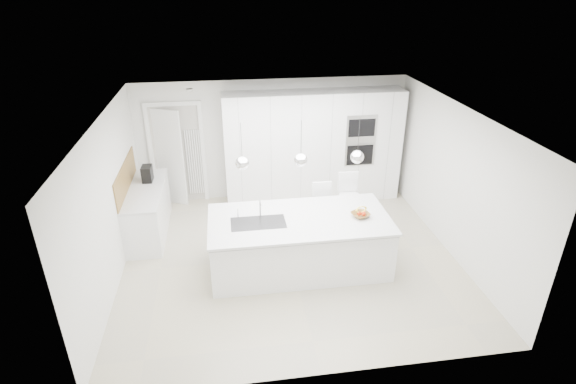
{
  "coord_description": "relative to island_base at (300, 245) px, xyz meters",
  "views": [
    {
      "loc": [
        -0.97,
        -6.29,
        4.34
      ],
      "look_at": [
        0.0,
        0.3,
        1.1
      ],
      "focal_mm": 28.0,
      "sensor_mm": 36.0,
      "label": 1
    }
  ],
  "objects": [
    {
      "name": "island_sink",
      "position": [
        -0.65,
        -0.0,
        0.39
      ],
      "size": [
        0.84,
        0.44,
        0.18
      ],
      "primitive_type": null,
      "color": "#3F3F42",
      "rests_on": "island_worktop"
    },
    {
      "name": "pendant_left",
      "position": [
        -0.85,
        -0.0,
        1.47
      ],
      "size": [
        0.2,
        0.2,
        0.2
      ],
      "primitive_type": "sphere",
      "color": "white",
      "rests_on": "ceiling"
    },
    {
      "name": "left_base_cabinets",
      "position": [
        -2.55,
        1.5,
        0.0
      ],
      "size": [
        0.6,
        1.8,
        0.86
      ],
      "primitive_type": "cube",
      "color": "white",
      "rests_on": "floor"
    },
    {
      "name": "fruit_bowl",
      "position": [
        0.96,
        -0.04,
        0.5
      ],
      "size": [
        0.35,
        0.35,
        0.07
      ],
      "primitive_type": "imported",
      "rotation": [
        0.0,
        0.0,
        0.34
      ],
      "color": "olive",
      "rests_on": "island_worktop"
    },
    {
      "name": "island_tap",
      "position": [
        -0.6,
        0.2,
        0.62
      ],
      "size": [
        0.02,
        0.02,
        0.3
      ],
      "primitive_type": "cylinder",
      "color": "white",
      "rests_on": "island_worktop"
    },
    {
      "name": "bar_stool_right",
      "position": [
        1.08,
        0.99,
        0.14
      ],
      "size": [
        0.39,
        0.53,
        1.15
      ],
      "primitive_type": null,
      "rotation": [
        0.0,
        0.0,
        -0.02
      ],
      "color": "white",
      "rests_on": "floor"
    },
    {
      "name": "wall_left",
      "position": [
        -2.85,
        0.3,
        0.82
      ],
      "size": [
        0.0,
        5.0,
        5.0
      ],
      "primitive_type": "plane",
      "rotation": [
        1.57,
        0.0,
        1.57
      ],
      "color": "silver",
      "rests_on": "ground"
    },
    {
      "name": "radiator",
      "position": [
        -1.73,
        2.76,
        0.42
      ],
      "size": [
        0.32,
        0.04,
        1.4
      ],
      "primitive_type": null,
      "color": "white",
      "rests_on": "floor"
    },
    {
      "name": "floor",
      "position": [
        -0.1,
        0.3,
        -0.43
      ],
      "size": [
        5.5,
        5.5,
        0.0
      ],
      "primitive_type": "plane",
      "color": "#B8AE90",
      "rests_on": "ground"
    },
    {
      "name": "tall_cabinets",
      "position": [
        0.7,
        2.5,
        0.72
      ],
      "size": [
        3.6,
        0.6,
        2.3
      ],
      "primitive_type": "cube",
      "color": "white",
      "rests_on": "floor"
    },
    {
      "name": "doorway_frame",
      "position": [
        -2.05,
        2.77,
        0.59
      ],
      "size": [
        1.11,
        0.08,
        2.13
      ],
      "primitive_type": null,
      "color": "white",
      "rests_on": "floor"
    },
    {
      "name": "island_base",
      "position": [
        0.0,
        0.0,
        0.0
      ],
      "size": [
        2.8,
        1.2,
        0.86
      ],
      "primitive_type": "cube",
      "color": "white",
      "rests_on": "floor"
    },
    {
      "name": "pendant_mid",
      "position": [
        -0.0,
        -0.0,
        1.47
      ],
      "size": [
        0.2,
        0.2,
        0.2
      ],
      "primitive_type": "sphere",
      "color": "white",
      "rests_on": "ceiling"
    },
    {
      "name": "island_worktop",
      "position": [
        0.0,
        0.05,
        0.45
      ],
      "size": [
        2.84,
        1.4,
        0.04
      ],
      "primitive_type": "cube",
      "color": "silver",
      "rests_on": "island_base"
    },
    {
      "name": "espresso_machine",
      "position": [
        -2.53,
        1.85,
        0.62
      ],
      "size": [
        0.18,
        0.28,
        0.29
      ],
      "primitive_type": "cube",
      "rotation": [
        0.0,
        0.0,
        -0.03
      ],
      "color": "black",
      "rests_on": "left_worktop"
    },
    {
      "name": "hallway_door",
      "position": [
        -2.3,
        2.72,
        0.57
      ],
      "size": [
        0.76,
        0.38,
        2.0
      ],
      "primitive_type": "cube",
      "rotation": [
        0.0,
        0.0,
        -0.44
      ],
      "color": "white",
      "rests_on": "floor"
    },
    {
      "name": "oven_stack",
      "position": [
        1.6,
        2.19,
        0.92
      ],
      "size": [
        0.62,
        0.04,
        1.05
      ],
      "primitive_type": null,
      "color": "#A5A5A8",
      "rests_on": "tall_cabinets"
    },
    {
      "name": "apple_b",
      "position": [
        1.0,
        -0.08,
        0.54
      ],
      "size": [
        0.07,
        0.07,
        0.07
      ],
      "primitive_type": "sphere",
      "color": "#B6290B",
      "rests_on": "fruit_bowl"
    },
    {
      "name": "oak_backsplash",
      "position": [
        -2.84,
        1.5,
        0.72
      ],
      "size": [
        0.02,
        1.8,
        0.5
      ],
      "primitive_type": "cube",
      "color": "olive",
      "rests_on": "wall_left"
    },
    {
      "name": "banana_bunch",
      "position": [
        0.97,
        -0.01,
        0.58
      ],
      "size": [
        0.23,
        0.17,
        0.21
      ],
      "primitive_type": "torus",
      "rotation": [
        1.22,
        0.0,
        0.35
      ],
      "color": "yellow",
      "rests_on": "fruit_bowl"
    },
    {
      "name": "ceiling",
      "position": [
        -0.1,
        0.3,
        2.07
      ],
      "size": [
        5.5,
        5.5,
        0.0
      ],
      "primitive_type": "plane",
      "rotation": [
        3.14,
        0.0,
        0.0
      ],
      "color": "white",
      "rests_on": "wall_back"
    },
    {
      "name": "wall_back",
      "position": [
        -0.1,
        2.8,
        0.82
      ],
      "size": [
        5.5,
        0.0,
        5.5
      ],
      "primitive_type": "plane",
      "rotation": [
        1.57,
        0.0,
        0.0
      ],
      "color": "silver",
      "rests_on": "ground"
    },
    {
      "name": "bar_stool_left",
      "position": [
        0.55,
        0.8,
        0.11
      ],
      "size": [
        0.36,
        0.5,
        1.08
      ],
      "primitive_type": null,
      "rotation": [
        0.0,
        0.0,
        -0.01
      ],
      "color": "white",
      "rests_on": "floor"
    },
    {
      "name": "left_worktop",
      "position": [
        -2.55,
        1.5,
        0.45
      ],
      "size": [
        0.62,
        1.82,
        0.04
      ],
      "primitive_type": "cube",
      "color": "silver",
      "rests_on": "left_base_cabinets"
    },
    {
      "name": "apple_a",
      "position": [
        0.93,
        -0.05,
        0.54
      ],
      "size": [
        0.07,
        0.07,
        0.07
      ],
      "primitive_type": "sphere",
      "color": "#B6290B",
      "rests_on": "fruit_bowl"
    },
    {
      "name": "pendant_right",
      "position": [
        0.85,
        -0.0,
        1.47
      ],
      "size": [
        0.2,
        0.2,
        0.2
      ],
      "primitive_type": "sphere",
      "color": "white",
      "rests_on": "ceiling"
    }
  ]
}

